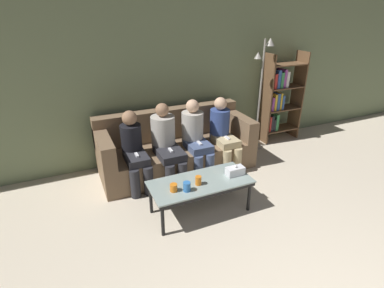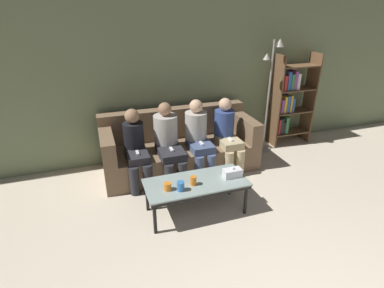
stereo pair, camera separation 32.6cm
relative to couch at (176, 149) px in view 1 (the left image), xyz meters
name	(u,v)px [view 1 (the left image)]	position (x,y,z in m)	size (l,w,h in m)	color
wall_back	(162,78)	(0.00, 0.51, 0.98)	(12.00, 0.06, 2.60)	#707F5B
couch	(176,149)	(0.00, 0.00, 0.00)	(2.28, 0.89, 0.88)	brown
coffee_table	(200,184)	(-0.13, -1.16, 0.07)	(1.20, 0.54, 0.43)	#8C9E99
cup_near_left	(198,180)	(-0.19, -1.21, 0.16)	(0.07, 0.07, 0.11)	orange
cup_near_right	(174,188)	(-0.49, -1.22, 0.15)	(0.08, 0.08, 0.09)	orange
cup_far_center	(187,187)	(-0.36, -1.27, 0.16)	(0.08, 0.08, 0.11)	#3372BF
tissue_box	(235,171)	(0.32, -1.19, 0.16)	(0.22, 0.12, 0.13)	white
bookshelf	(278,98)	(2.09, 0.28, 0.48)	(0.73, 0.32, 1.59)	brown
standing_lamp	(262,84)	(1.59, 0.14, 0.82)	(0.31, 0.26, 1.85)	gray
seated_person_left_end	(134,149)	(-0.68, -0.23, 0.23)	(0.31, 0.62, 1.05)	#28282D
seated_person_mid_left	(166,141)	(-0.23, -0.23, 0.26)	(0.34, 0.73, 1.10)	#28282D
seated_person_mid_right	(195,136)	(0.23, -0.21, 0.26)	(0.32, 0.63, 1.09)	#47567A
seated_person_right_end	(223,132)	(0.68, -0.22, 0.24)	(0.31, 0.63, 1.07)	tan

